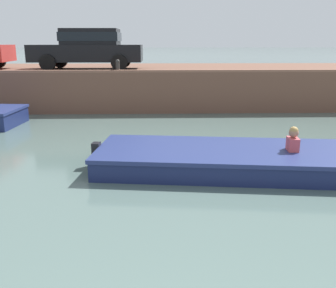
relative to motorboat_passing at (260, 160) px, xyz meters
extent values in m
plane|color=#4C605B|center=(-1.90, -0.05, -0.22)|extent=(400.00, 400.00, 0.00)
cube|color=brown|center=(-1.90, 9.32, 0.52)|extent=(60.00, 6.00, 1.48)
cube|color=brown|center=(-1.90, 6.44, 1.30)|extent=(60.00, 0.24, 0.08)
cube|color=navy|center=(-0.28, 0.03, -0.04)|extent=(6.14, 2.62, 0.36)
cube|color=navy|center=(-0.28, 0.03, 0.18)|extent=(6.21, 2.69, 0.08)
cube|color=brown|center=(-0.73, 0.09, 0.08)|extent=(0.44, 1.76, 0.06)
cube|color=black|center=(-3.34, 0.39, 0.06)|extent=(0.18, 0.22, 0.45)
cube|color=#C64C51|center=(0.60, -0.07, 0.26)|extent=(0.24, 0.34, 0.44)
sphere|color=#A37556|center=(0.60, -0.07, 0.58)|extent=(0.19, 0.19, 0.19)
sphere|color=tan|center=(0.60, -0.07, 0.62)|extent=(0.17, 0.17, 0.17)
cube|color=black|center=(-4.79, 8.11, 1.88)|extent=(4.30, 1.81, 0.64)
cube|color=black|center=(-4.62, 8.11, 2.50)|extent=(2.15, 1.58, 0.60)
cube|color=black|center=(-4.62, 8.11, 2.50)|extent=(2.24, 1.62, 0.33)
cylinder|color=black|center=(-6.13, 7.22, 1.56)|extent=(0.60, 0.19, 0.60)
cylinder|color=black|center=(-6.11, 9.03, 1.56)|extent=(0.60, 0.19, 0.60)
cylinder|color=black|center=(-3.47, 7.19, 1.56)|extent=(0.60, 0.19, 0.60)
cylinder|color=black|center=(-3.45, 9.01, 1.56)|extent=(0.60, 0.19, 0.60)
cylinder|color=#2D2B28|center=(-3.46, 6.57, 1.44)|extent=(0.14, 0.14, 0.35)
sphere|color=#2D2B28|center=(-3.46, 6.57, 1.63)|extent=(0.15, 0.15, 0.15)
camera|label=1|loc=(-2.08, -7.12, 2.29)|focal=40.00mm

